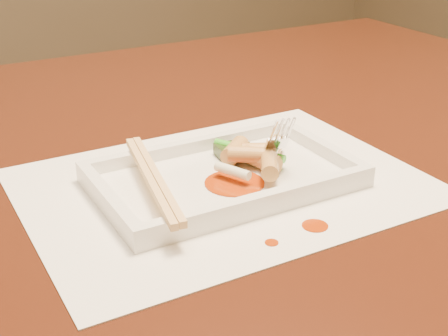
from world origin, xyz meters
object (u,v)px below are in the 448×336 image
placemat (224,184)px  fork (274,92)px  plate_base (224,180)px  table (171,217)px  chopstick_a (149,179)px

placemat → fork: fork is taller
plate_base → placemat: bearing=0.0°
placemat → table: bearing=91.8°
table → plate_base: size_ratio=5.38×
plate_base → table: bearing=91.8°
chopstick_a → fork: fork is taller
fork → placemat: bearing=-165.6°
table → plate_base: 0.17m
placemat → chopstick_a: (-0.08, 0.00, 0.03)m
placemat → plate_base: bearing=0.0°
placemat → plate_base: (0.00, 0.00, 0.00)m
table → chopstick_a: bearing=-120.8°
table → chopstick_a: chopstick_a is taller
table → fork: bearing=-56.7°
chopstick_a → fork: size_ratio=1.39×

